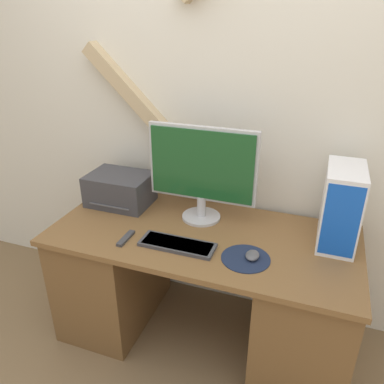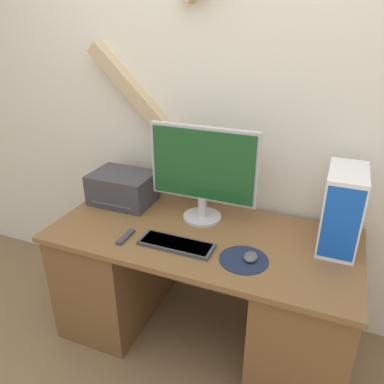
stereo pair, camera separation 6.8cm
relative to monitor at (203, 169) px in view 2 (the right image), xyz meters
name	(u,v)px [view 2 (the right image)]	position (x,y,z in m)	size (l,w,h in m)	color
ground_plane	(175,384)	(0.06, -0.53, -1.02)	(12.00, 12.00, 0.00)	brown
wall_back	(230,97)	(0.05, 0.27, 0.34)	(6.40, 0.13, 2.70)	silver
desk	(201,285)	(0.06, -0.16, -0.64)	(1.61, 0.74, 0.72)	brown
monitor	(203,169)	(0.00, 0.00, 0.00)	(0.60, 0.22, 0.53)	#B7B7BC
keyboard	(176,244)	(-0.02, -0.32, -0.29)	(0.38, 0.14, 0.02)	#3D3D42
mousepad	(244,260)	(0.32, -0.31, -0.29)	(0.23, 0.23, 0.00)	#19233D
mouse	(251,257)	(0.35, -0.29, -0.28)	(0.06, 0.09, 0.03)	#4C4C51
computer_tower	(342,209)	(0.72, -0.01, -0.10)	(0.18, 0.33, 0.40)	white
printer	(123,188)	(-0.52, 0.01, -0.20)	(0.37, 0.28, 0.19)	#38383D
remote_control	(126,237)	(-0.29, -0.35, -0.29)	(0.03, 0.15, 0.02)	#38383D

